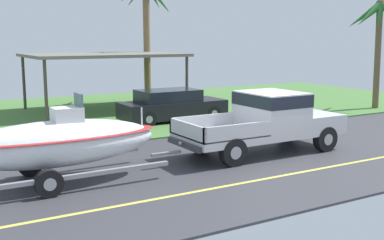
{
  "coord_description": "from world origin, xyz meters",
  "views": [
    {
      "loc": [
        -9.07,
        -11.06,
        3.52
      ],
      "look_at": [
        -2.23,
        0.62,
        1.23
      ],
      "focal_mm": 45.05,
      "sensor_mm": 36.0,
      "label": 1
    }
  ],
  "objects_px": {
    "parked_sedan_near": "(172,106)",
    "carport_awning": "(104,56)",
    "boat_on_trailer": "(57,143)",
    "palm_tree_far_left": "(147,6)",
    "palm_tree_near_left": "(379,22)",
    "pickup_truck_towing": "(270,119)"
  },
  "relations": [
    {
      "from": "pickup_truck_towing",
      "to": "palm_tree_far_left",
      "type": "relative_size",
      "value": 0.82
    },
    {
      "from": "parked_sedan_near",
      "to": "carport_awning",
      "type": "height_order",
      "value": "carport_awning"
    },
    {
      "from": "boat_on_trailer",
      "to": "palm_tree_far_left",
      "type": "height_order",
      "value": "palm_tree_far_left"
    },
    {
      "from": "pickup_truck_towing",
      "to": "palm_tree_near_left",
      "type": "height_order",
      "value": "palm_tree_near_left"
    },
    {
      "from": "carport_awning",
      "to": "palm_tree_far_left",
      "type": "relative_size",
      "value": 1.06
    },
    {
      "from": "parked_sedan_near",
      "to": "carport_awning",
      "type": "distance_m",
      "value": 5.05
    },
    {
      "from": "palm_tree_near_left",
      "to": "palm_tree_far_left",
      "type": "relative_size",
      "value": 0.8
    },
    {
      "from": "parked_sedan_near",
      "to": "palm_tree_far_left",
      "type": "distance_m",
      "value": 8.1
    },
    {
      "from": "pickup_truck_towing",
      "to": "parked_sedan_near",
      "type": "xyz_separation_m",
      "value": [
        -0.01,
        6.55,
        -0.37
      ]
    },
    {
      "from": "boat_on_trailer",
      "to": "parked_sedan_near",
      "type": "height_order",
      "value": "boat_on_trailer"
    },
    {
      "from": "pickup_truck_towing",
      "to": "carport_awning",
      "type": "distance_m",
      "value": 11.18
    },
    {
      "from": "boat_on_trailer",
      "to": "pickup_truck_towing",
      "type": "bearing_deg",
      "value": 0.0
    },
    {
      "from": "parked_sedan_near",
      "to": "palm_tree_near_left",
      "type": "height_order",
      "value": "palm_tree_near_left"
    },
    {
      "from": "pickup_truck_towing",
      "to": "carport_awning",
      "type": "bearing_deg",
      "value": 97.2
    },
    {
      "from": "palm_tree_far_left",
      "to": "pickup_truck_towing",
      "type": "bearing_deg",
      "value": -98.23
    },
    {
      "from": "pickup_truck_towing",
      "to": "boat_on_trailer",
      "type": "xyz_separation_m",
      "value": [
        -6.66,
        -0.0,
        -0.04
      ]
    },
    {
      "from": "carport_awning",
      "to": "palm_tree_far_left",
      "type": "bearing_deg",
      "value": 31.14
    },
    {
      "from": "palm_tree_near_left",
      "to": "parked_sedan_near",
      "type": "bearing_deg",
      "value": 169.92
    },
    {
      "from": "boat_on_trailer",
      "to": "palm_tree_far_left",
      "type": "xyz_separation_m",
      "value": [
        8.53,
        12.94,
        4.27
      ]
    },
    {
      "from": "carport_awning",
      "to": "palm_tree_far_left",
      "type": "height_order",
      "value": "palm_tree_far_left"
    },
    {
      "from": "boat_on_trailer",
      "to": "parked_sedan_near",
      "type": "distance_m",
      "value": 9.34
    },
    {
      "from": "palm_tree_near_left",
      "to": "palm_tree_far_left",
      "type": "distance_m",
      "value": 12.08
    }
  ]
}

